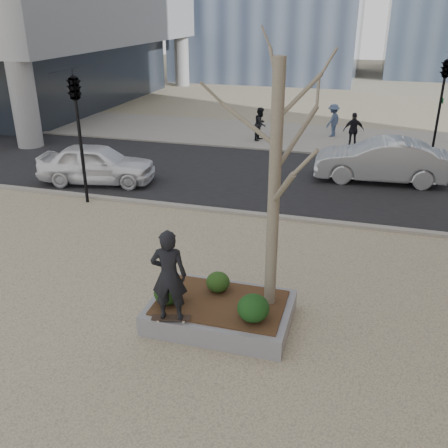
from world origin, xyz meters
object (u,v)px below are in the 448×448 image
(planter, at_px, (221,312))
(police_car, at_px, (97,164))
(skateboard, at_px, (171,319))
(skateboarder, at_px, (169,276))

(planter, height_order, police_car, police_car)
(planter, relative_size, skateboard, 3.85)
(skateboard, bearing_deg, skateboarder, -14.48)
(planter, bearing_deg, skateboarder, -131.64)
(skateboarder, bearing_deg, skateboard, -11.43)
(skateboarder, xyz_separation_m, police_car, (-6.37, 8.44, -0.72))
(skateboard, xyz_separation_m, police_car, (-6.37, 8.44, 0.28))
(planter, xyz_separation_m, skateboarder, (-0.78, -0.88, 1.26))
(planter, xyz_separation_m, skateboard, (-0.78, -0.88, 0.26))
(planter, relative_size, police_car, 0.68)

